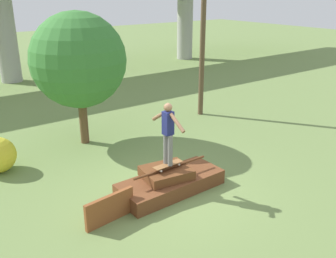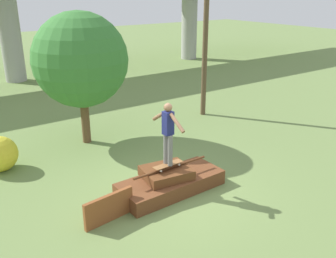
{
  "view_description": "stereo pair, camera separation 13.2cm",
  "coord_description": "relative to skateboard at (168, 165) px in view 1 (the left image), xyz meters",
  "views": [
    {
      "loc": [
        -4.96,
        -6.69,
        4.81
      ],
      "look_at": [
        -0.09,
        -0.01,
        1.69
      ],
      "focal_mm": 40.0,
      "sensor_mm": 36.0,
      "label": 1
    },
    {
      "loc": [
        -4.85,
        -6.77,
        4.81
      ],
      "look_at": [
        -0.09,
        -0.01,
        1.69
      ],
      "focal_mm": 40.0,
      "sensor_mm": 36.0,
      "label": 2
    }
  ],
  "objects": [
    {
      "name": "ground_plane",
      "position": [
        0.09,
        0.01,
        -0.76
      ],
      "size": [
        80.0,
        80.0,
        0.0
      ],
      "primitive_type": "plane",
      "color": "olive"
    },
    {
      "name": "scrap_pile",
      "position": [
        0.08,
        0.03,
        -0.51
      ],
      "size": [
        2.74,
        1.19,
        0.68
      ],
      "color": "brown",
      "rests_on": "ground_plane"
    },
    {
      "name": "scrap_plank_loose",
      "position": [
        -1.77,
        -0.27,
        -0.44
      ],
      "size": [
        1.23,
        0.24,
        0.64
      ],
      "color": "brown",
      "rests_on": "ground_plane"
    },
    {
      "name": "skateboard",
      "position": [
        0.0,
        0.0,
        0.0
      ],
      "size": [
        0.81,
        0.24,
        0.09
      ],
      "color": "brown",
      "rests_on": "scrap_pile"
    },
    {
      "name": "skater",
      "position": [
        0.0,
        0.0,
        0.91
      ],
      "size": [
        0.23,
        1.19,
        1.56
      ],
      "color": "slate",
      "rests_on": "skateboard"
    },
    {
      "name": "tree_behind_left",
      "position": [
        -0.32,
        4.24,
        1.97
      ],
      "size": [
        2.96,
        2.96,
        4.22
      ],
      "color": "brown",
      "rests_on": "ground_plane"
    }
  ]
}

